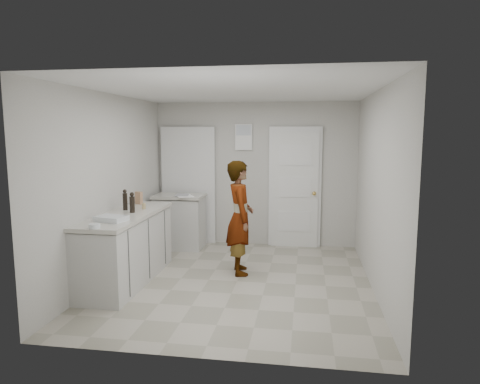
% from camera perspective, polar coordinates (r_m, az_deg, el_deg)
% --- Properties ---
extents(ground, '(4.00, 4.00, 0.00)m').
position_cam_1_polar(ground, '(5.85, -0.39, -11.82)').
color(ground, gray).
rests_on(ground, ground).
extents(room_shell, '(4.00, 4.00, 4.00)m').
position_cam_1_polar(room_shell, '(7.52, 0.65, 0.64)').
color(room_shell, '#B0AEA6').
rests_on(room_shell, ground).
extents(main_counter, '(0.64, 1.96, 0.93)m').
position_cam_1_polar(main_counter, '(5.93, -14.80, -7.48)').
color(main_counter, silver).
rests_on(main_counter, ground).
extents(side_counter, '(0.84, 0.61, 0.93)m').
position_cam_1_polar(side_counter, '(7.46, -8.02, -4.13)').
color(side_counter, silver).
rests_on(side_counter, ground).
extents(person, '(0.53, 0.66, 1.59)m').
position_cam_1_polar(person, '(5.99, -0.01, -3.43)').
color(person, silver).
rests_on(person, ground).
extents(cake_mix_box, '(0.12, 0.09, 0.18)m').
position_cam_1_polar(cake_mix_box, '(6.51, -13.34, -0.77)').
color(cake_mix_box, '#906548').
rests_on(cake_mix_box, main_counter).
extents(spice_jar, '(0.05, 0.05, 0.08)m').
position_cam_1_polar(spice_jar, '(6.08, -12.70, -1.84)').
color(spice_jar, tan).
rests_on(spice_jar, main_counter).
extents(oil_cruet_a, '(0.07, 0.07, 0.27)m').
position_cam_1_polar(oil_cruet_a, '(5.82, -14.19, -1.42)').
color(oil_cruet_a, black).
rests_on(oil_cruet_a, main_counter).
extents(oil_cruet_b, '(0.06, 0.06, 0.29)m').
position_cam_1_polar(oil_cruet_b, '(6.05, -15.08, -1.05)').
color(oil_cruet_b, black).
rests_on(oil_cruet_b, main_counter).
extents(baking_dish, '(0.40, 0.32, 0.06)m').
position_cam_1_polar(baking_dish, '(5.35, -16.80, -3.43)').
color(baking_dish, silver).
rests_on(baking_dish, main_counter).
extents(egg_bowl, '(0.12, 0.12, 0.05)m').
position_cam_1_polar(egg_bowl, '(5.01, -18.84, -4.32)').
color(egg_bowl, silver).
rests_on(egg_bowl, main_counter).
extents(papers, '(0.38, 0.40, 0.01)m').
position_cam_1_polar(papers, '(7.18, -7.40, -0.53)').
color(papers, white).
rests_on(papers, side_counter).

